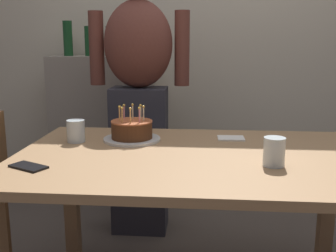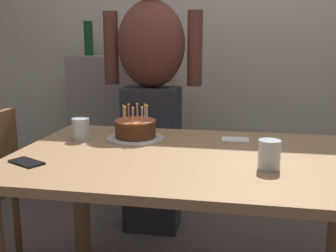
# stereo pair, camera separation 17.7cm
# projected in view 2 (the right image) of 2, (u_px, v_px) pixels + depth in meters

# --- Properties ---
(back_wall) EXTENTS (5.20, 0.10, 2.60)m
(back_wall) POSITION_uv_depth(u_px,v_px,m) (220.00, 27.00, 3.06)
(back_wall) COLOR beige
(back_wall) RESTS_ON ground_plane
(dining_table) EXTENTS (1.50, 0.96, 0.74)m
(dining_table) POSITION_uv_depth(u_px,v_px,m) (193.00, 177.00, 1.71)
(dining_table) COLOR #A37A51
(dining_table) RESTS_ON ground_plane
(birthday_cake) EXTENTS (0.27, 0.27, 0.17)m
(birthday_cake) POSITION_uv_depth(u_px,v_px,m) (135.00, 131.00, 1.94)
(birthday_cake) COLOR white
(birthday_cake) RESTS_ON dining_table
(water_glass_near) EXTENTS (0.08, 0.08, 0.10)m
(water_glass_near) POSITION_uv_depth(u_px,v_px,m) (81.00, 129.00, 1.93)
(water_glass_near) COLOR silver
(water_glass_near) RESTS_ON dining_table
(water_glass_far) EXTENTS (0.08, 0.08, 0.11)m
(water_glass_far) POSITION_uv_depth(u_px,v_px,m) (269.00, 155.00, 1.49)
(water_glass_far) COLOR silver
(water_glass_far) RESTS_ON dining_table
(cell_phone) EXTENTS (0.16, 0.13, 0.01)m
(cell_phone) POSITION_uv_depth(u_px,v_px,m) (27.00, 162.00, 1.57)
(cell_phone) COLOR black
(cell_phone) RESTS_ON dining_table
(napkin_stack) EXTENTS (0.13, 0.10, 0.01)m
(napkin_stack) POSITION_uv_depth(u_px,v_px,m) (235.00, 140.00, 1.92)
(napkin_stack) COLOR white
(napkin_stack) RESTS_ON dining_table
(person_man_bearded) EXTENTS (0.61, 0.27, 1.66)m
(person_man_bearded) POSITION_uv_depth(u_px,v_px,m) (152.00, 95.00, 2.50)
(person_man_bearded) COLOR #33333D
(person_man_bearded) RESTS_ON ground_plane
(shelf_cabinet) EXTENTS (0.74, 0.30, 1.38)m
(shelf_cabinet) POSITION_uv_depth(u_px,v_px,m) (121.00, 126.00, 3.13)
(shelf_cabinet) COLOR #9E9384
(shelf_cabinet) RESTS_ON ground_plane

